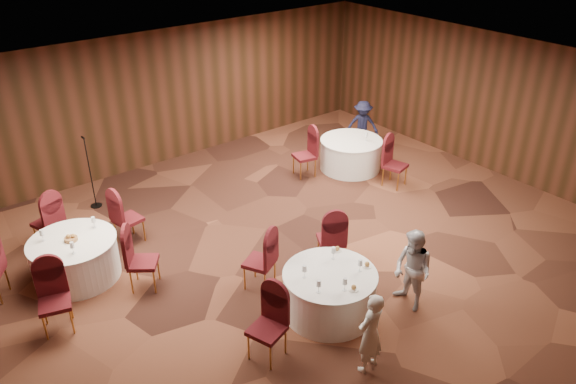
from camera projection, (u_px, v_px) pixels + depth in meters
ground at (286, 251)px, 10.51m from camera, size 12.00×12.00×0.00m
room_shell at (286, 155)px, 9.58m from camera, size 12.00×12.00×12.00m
table_main at (329, 293)px, 8.83m from camera, size 1.48×1.48×0.74m
table_left at (75, 258)px, 9.65m from camera, size 1.48×1.48×0.74m
table_right at (351, 154)px, 13.44m from camera, size 1.47×1.47×0.74m
chairs_main at (288, 273)px, 9.07m from camera, size 2.95×2.08×1.00m
chairs_left at (74, 253)px, 9.57m from camera, size 3.17×3.07×1.00m
chairs_right at (349, 161)px, 12.82m from camera, size 1.90×2.29×1.00m
tabletop_main at (341, 268)px, 8.62m from camera, size 1.13×1.05×0.22m
tabletop_left at (70, 236)px, 9.44m from camera, size 0.91×0.76×0.22m
tabletop_right at (367, 135)px, 13.14m from camera, size 0.08×0.08×0.22m
mic_stand at (93, 187)px, 11.77m from camera, size 0.24×0.24×1.59m
woman_a at (370, 333)px, 7.65m from camera, size 0.51×0.38×1.28m
woman_b at (413, 270)px, 8.82m from camera, size 0.60×0.73×1.38m
man_c at (362, 125)px, 14.37m from camera, size 0.93×0.91×1.28m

